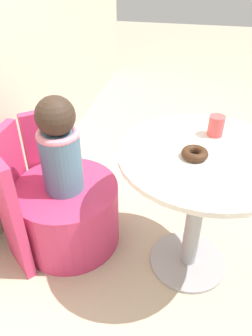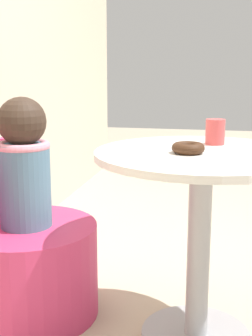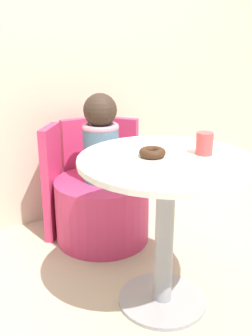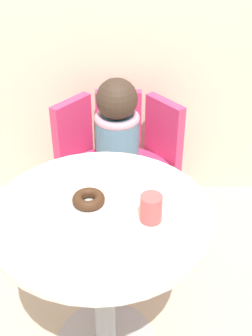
# 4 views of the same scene
# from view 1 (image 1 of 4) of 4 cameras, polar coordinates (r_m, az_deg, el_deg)

# --- Properties ---
(ground_plane) EXTENTS (12.00, 12.00, 0.00)m
(ground_plane) POSITION_cam_1_polar(r_m,az_deg,el_deg) (1.93, 10.37, -14.95)
(ground_plane) COLOR #B7A88E
(round_table) EXTENTS (0.75, 0.75, 0.71)m
(round_table) POSITION_cam_1_polar(r_m,az_deg,el_deg) (1.54, 12.72, -3.12)
(round_table) COLOR #99999E
(round_table) RESTS_ON ground_plane
(tub_chair) EXTENTS (0.56, 0.56, 0.38)m
(tub_chair) POSITION_cam_1_polar(r_m,az_deg,el_deg) (1.89, -9.95, -7.82)
(tub_chair) COLOR #C63360
(tub_chair) RESTS_ON ground_plane
(booth_backrest) EXTENTS (0.66, 0.24, 0.69)m
(booth_backrest) POSITION_cam_1_polar(r_m,az_deg,el_deg) (1.88, -17.11, -3.11)
(booth_backrest) COLOR #C63360
(booth_backrest) RESTS_ON ground_plane
(child_figure) EXTENTS (0.21, 0.21, 0.51)m
(child_figure) POSITION_cam_1_polar(r_m,az_deg,el_deg) (1.62, -11.53, 3.70)
(child_figure) COLOR slate
(child_figure) RESTS_ON tub_chair
(donut) EXTENTS (0.11, 0.11, 0.04)m
(donut) POSITION_cam_1_polar(r_m,az_deg,el_deg) (1.39, 11.89, 2.50)
(donut) COLOR #3D2314
(donut) RESTS_ON round_table
(cup) EXTENTS (0.07, 0.07, 0.10)m
(cup) POSITION_cam_1_polar(r_m,az_deg,el_deg) (1.56, 15.41, 7.10)
(cup) COLOR #DB4C4C
(cup) RESTS_ON round_table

